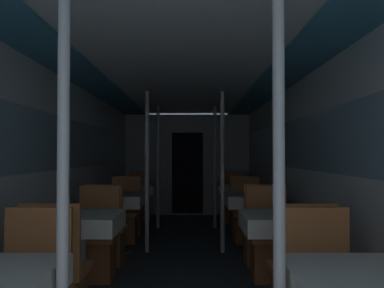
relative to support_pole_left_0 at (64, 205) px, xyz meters
The scene contains 26 objects.
wall_left 3.00m from the support_pole_left_0, 105.77° to the left, with size 0.05×10.22×2.07m.
wall_right 3.40m from the support_pole_left_0, 58.24° to the left, with size 0.05×10.22×2.07m.
ceiling_panel 3.12m from the support_pole_left_0, 80.45° to the left, with size 2.61×10.22×0.07m.
bulkhead_far 6.95m from the support_pole_left_0, 85.99° to the left, with size 2.56×0.09×2.07m.
support_pole_left_0 is the anchor object (origin of this frame).
dining_table_left_1 1.88m from the support_pole_left_0, 102.35° to the left, with size 0.69×0.69×0.74m.
chair_left_far_1 2.57m from the support_pole_left_0, 99.20° to the left, with size 0.42×0.42×0.93m.
dining_table_left_2 3.63m from the support_pole_left_0, 96.25° to the left, with size 0.69×0.69×0.74m.
chair_left_near_2 3.08m from the support_pole_left_0, 97.56° to the left, with size 0.42×0.42×0.93m.
chair_left_far_2 4.30m from the support_pole_left_0, 95.32° to the left, with size 0.42×0.42×0.93m.
support_pole_left_2 3.59m from the support_pole_left_0, 90.00° to the left, with size 0.06×0.06×2.07m.
dining_table_left_3 5.41m from the support_pole_left_0, 94.17° to the left, with size 0.69×0.69×0.74m.
chair_left_near_3 4.83m from the support_pole_left_0, 94.72° to the left, with size 0.42×0.42×0.93m.
chair_left_far_3 6.07m from the support_pole_left_0, 93.74° to the left, with size 0.42×0.42×0.93m.
support_pole_left_3 5.38m from the support_pole_left_0, 90.00° to the left, with size 0.06×0.06×2.07m.
support_pole_right_0 0.97m from the support_pole_left_0, ahead, with size 0.06×0.06×2.07m.
dining_table_right_1 2.29m from the support_pole_left_0, 52.73° to the left, with size 0.69×0.69×0.74m.
chair_right_far_1 2.88m from the support_pole_left_0, 60.61° to the left, with size 0.42×0.42×0.93m.
dining_table_right_2 3.86m from the support_pole_left_0, 69.17° to the left, with size 0.69×0.69×0.74m.
chair_right_near_2 3.34m from the support_pole_left_0, 65.23° to the left, with size 0.42×0.42×0.93m.
chair_right_far_2 4.50m from the support_pole_left_0, 72.06° to the left, with size 0.42×0.42×0.93m.
support_pole_right_2 3.72m from the support_pole_left_0, 74.84° to the left, with size 0.06×0.06×2.07m.
dining_table_right_3 5.57m from the support_pole_left_0, 75.77° to the left, with size 0.69×0.69×0.74m.
chair_right_near_3 5.00m from the support_pole_left_0, 73.97° to the left, with size 0.42×0.42×0.93m.
chair_right_far_3 6.21m from the support_pole_left_0, 77.21° to the left, with size 0.42×0.42×0.93m.
support_pole_right_3 5.47m from the support_pole_left_0, 79.76° to the left, with size 0.06×0.06×2.07m.
Camera 1 is at (0.09, -1.11, 1.27)m, focal length 40.00 mm.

